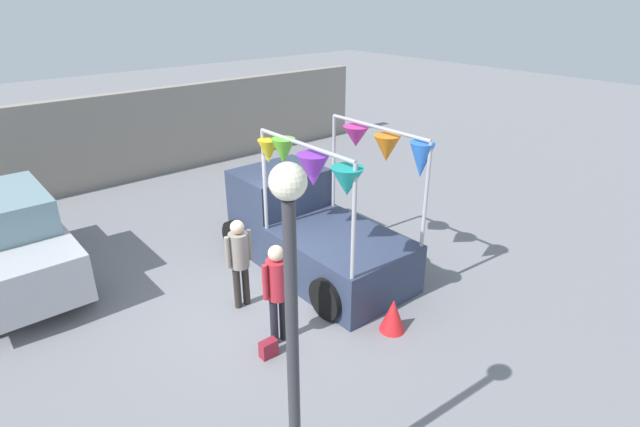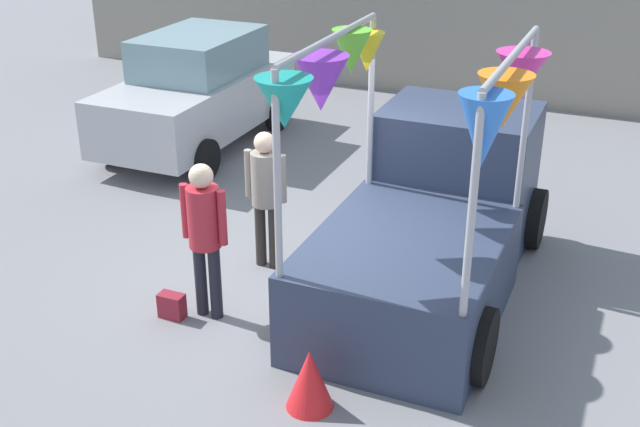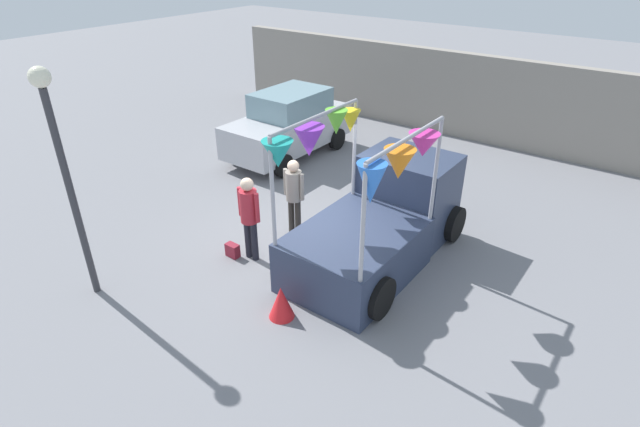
{
  "view_description": "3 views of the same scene",
  "coord_description": "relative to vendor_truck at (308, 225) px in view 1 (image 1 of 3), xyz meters",
  "views": [
    {
      "loc": [
        -4.46,
        -6.51,
        5.28
      ],
      "look_at": [
        0.83,
        -0.19,
        1.57
      ],
      "focal_mm": 28.0,
      "sensor_mm": 36.0,
      "label": 1
    },
    {
      "loc": [
        3.31,
        -7.39,
        4.68
      ],
      "look_at": [
        0.4,
        -0.57,
        1.23
      ],
      "focal_mm": 45.0,
      "sensor_mm": 36.0,
      "label": 2
    },
    {
      "loc": [
        5.35,
        -6.89,
        5.65
      ],
      "look_at": [
        0.51,
        -0.37,
        1.14
      ],
      "focal_mm": 28.0,
      "sensor_mm": 36.0,
      "label": 3
    }
  ],
  "objects": [
    {
      "name": "ground_plane",
      "position": [
        -1.27,
        -0.69,
        -0.89
      ],
      "size": [
        60.0,
        60.0,
        0.0
      ],
      "primitive_type": "plane",
      "color": "slate"
    },
    {
      "name": "vendor_truck",
      "position": [
        0.0,
        0.0,
        0.0
      ],
      "size": [
        2.42,
        4.12,
        3.0
      ],
      "color": "#2D3851",
      "rests_on": "ground"
    },
    {
      "name": "parked_car",
      "position": [
        -4.84,
        2.93,
        0.06
      ],
      "size": [
        1.88,
        4.0,
        1.88
      ],
      "color": "#B7B7BC",
      "rests_on": "ground"
    },
    {
      "name": "person_customer",
      "position": [
        -1.98,
        -1.69,
        0.18
      ],
      "size": [
        0.53,
        0.34,
        1.76
      ],
      "color": "black",
      "rests_on": "ground"
    },
    {
      "name": "person_vendor",
      "position": [
        -1.9,
        -0.44,
        0.14
      ],
      "size": [
        0.53,
        0.34,
        1.7
      ],
      "color": "#2D2823",
      "rests_on": "ground"
    },
    {
      "name": "handbag",
      "position": [
        -2.33,
        -1.89,
        -0.75
      ],
      "size": [
        0.28,
        0.16,
        0.28
      ],
      "primitive_type": "cube",
      "color": "maroon",
      "rests_on": "ground"
    },
    {
      "name": "street_lamp",
      "position": [
        -3.52,
        -4.17,
        1.74
      ],
      "size": [
        0.32,
        0.32,
        4.03
      ],
      "color": "#333338",
      "rests_on": "ground"
    },
    {
      "name": "brick_boundary_wall",
      "position": [
        -1.27,
        7.47,
        0.41
      ],
      "size": [
        18.0,
        0.36,
        2.6
      ],
      "primitive_type": "cube",
      "color": "gray",
      "rests_on": "ground"
    },
    {
      "name": "folded_kite_bundle_crimson",
      "position": [
        -0.35,
        -2.7,
        -0.59
      ],
      "size": [
        0.52,
        0.52,
        0.6
      ],
      "primitive_type": "cone",
      "rotation": [
        0.0,
        0.0,
        2.93
      ],
      "color": "red",
      "rests_on": "ground"
    }
  ]
}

